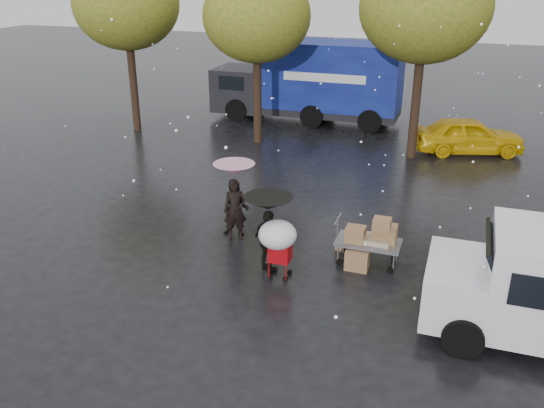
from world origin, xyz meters
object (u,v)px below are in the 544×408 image
(person_pink, at_px, (235,210))
(vendor_cart, at_px, (372,236))
(shopping_cart, at_px, (278,238))
(blue_truck, at_px, (312,82))
(yellow_taxi, at_px, (469,135))
(person_black, at_px, (268,241))

(person_pink, bearing_deg, vendor_cart, -32.54)
(shopping_cart, bearing_deg, vendor_cart, 38.05)
(blue_truck, xyz_separation_m, yellow_taxi, (6.80, -2.66, -1.08))
(shopping_cart, distance_m, yellow_taxi, 11.85)
(vendor_cart, xyz_separation_m, blue_truck, (-4.91, 12.47, 1.03))
(person_black, height_order, shopping_cart, person_black)
(person_pink, xyz_separation_m, yellow_taxi, (5.42, 9.61, -0.14))
(person_pink, xyz_separation_m, person_black, (1.36, -1.31, -0.05))
(blue_truck, bearing_deg, person_black, -78.62)
(person_pink, relative_size, shopping_cart, 1.11)
(shopping_cart, bearing_deg, person_black, 136.14)
(shopping_cart, bearing_deg, yellow_taxi, 71.68)
(person_pink, relative_size, person_black, 1.07)
(blue_truck, relative_size, yellow_taxi, 2.10)
(person_pink, height_order, blue_truck, blue_truck)
(shopping_cart, bearing_deg, blue_truck, 102.46)
(shopping_cart, xyz_separation_m, blue_truck, (-3.07, 13.90, 0.69))
(person_pink, distance_m, blue_truck, 12.38)
(person_black, height_order, blue_truck, blue_truck)
(person_pink, bearing_deg, blue_truck, 67.12)
(vendor_cart, distance_m, shopping_cart, 2.36)
(person_pink, relative_size, blue_truck, 0.20)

